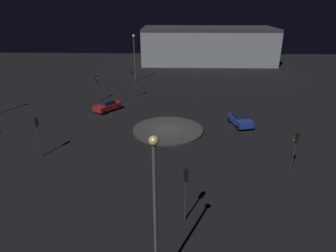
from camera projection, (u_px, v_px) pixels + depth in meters
name	position (u px, v px, depth m)	size (l,w,h in m)	color
ground_plane	(168.00, 131.00, 36.12)	(116.30, 116.30, 0.00)	black
roundabout_island	(168.00, 130.00, 36.08)	(8.52, 8.52, 0.24)	#383838
car_blue	(240.00, 120.00, 37.30)	(2.79, 4.14, 1.53)	#1E38A5
car_red	(107.00, 106.00, 42.42)	(3.75, 4.20, 1.57)	red
traffic_light_southeast	(295.00, 145.00, 26.44)	(0.39, 0.37, 3.87)	#2D2D2D
traffic_light_south	(186.00, 184.00, 20.27)	(0.32, 0.37, 4.20)	#2D2D2D
traffic_light_northwest	(133.00, 79.00, 47.13)	(0.36, 0.39, 4.40)	#2D2D2D
traffic_light_northwest_near	(97.00, 83.00, 45.76)	(0.39, 0.39, 4.09)	#2D2D2D
traffic_light_southwest	(37.00, 129.00, 29.08)	(0.40, 0.37, 4.21)	#2D2D2D
streetlamp_south	(155.00, 205.00, 14.14)	(0.46, 0.46, 9.21)	#4C4C51
streetlamp_north	(134.00, 51.00, 56.35)	(0.53, 0.53, 8.89)	#4C4C51
store_building	(208.00, 45.00, 74.87)	(32.44, 13.77, 8.67)	#8C939E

